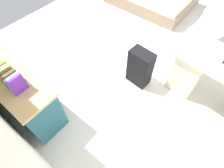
{
  "coord_description": "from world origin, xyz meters",
  "views": [
    {
      "loc": [
        -0.96,
        2.29,
        2.43
      ],
      "look_at": [
        -0.1,
        1.26,
        0.6
      ],
      "focal_mm": 28.85,
      "sensor_mm": 36.0,
      "label": 1
    }
  ],
  "objects_px": {
    "credenza": "(10,85)",
    "suitcase_black": "(140,68)",
    "computer_mouse": "(217,54)",
    "desk": "(224,85)"
  },
  "relations": [
    {
      "from": "credenza",
      "to": "suitcase_black",
      "type": "height_order",
      "value": "credenza"
    },
    {
      "from": "computer_mouse",
      "to": "suitcase_black",
      "type": "bearing_deg",
      "value": 35.1
    },
    {
      "from": "desk",
      "to": "credenza",
      "type": "relative_size",
      "value": 0.83
    },
    {
      "from": "credenza",
      "to": "computer_mouse",
      "type": "distance_m",
      "value": 2.86
    },
    {
      "from": "suitcase_black",
      "to": "desk",
      "type": "bearing_deg",
      "value": -155.37
    },
    {
      "from": "credenza",
      "to": "desk",
      "type": "bearing_deg",
      "value": -140.67
    },
    {
      "from": "desk",
      "to": "credenza",
      "type": "height_order",
      "value": "credenza"
    },
    {
      "from": "suitcase_black",
      "to": "computer_mouse",
      "type": "xyz_separation_m",
      "value": [
        -0.83,
        -0.49,
        0.44
      ]
    },
    {
      "from": "desk",
      "to": "credenza",
      "type": "bearing_deg",
      "value": 39.33
    },
    {
      "from": "desk",
      "to": "suitcase_black",
      "type": "bearing_deg",
      "value": 21.11
    }
  ]
}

